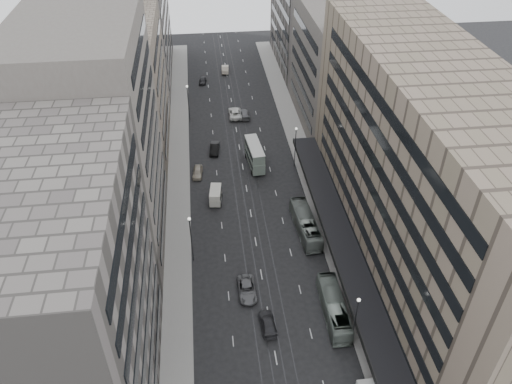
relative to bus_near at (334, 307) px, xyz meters
name	(u,v)px	position (x,y,z in m)	size (l,w,h in m)	color
ground	(269,319)	(-8.50, 0.39, -1.51)	(220.00, 220.00, 0.00)	black
sidewalk_right	(304,158)	(3.50, 37.89, -1.43)	(4.00, 125.00, 0.15)	gray
sidewalk_left	(179,166)	(-20.50, 37.89, -1.43)	(4.00, 125.00, 0.15)	gray
department_store	(425,180)	(12.95, 8.39, 13.44)	(19.20, 60.00, 30.00)	#766556
building_right_mid	(339,67)	(13.00, 52.39, 10.49)	(15.00, 28.00, 24.00)	#524E47
building_right_far	(310,12)	(13.00, 82.39, 12.49)	(15.00, 32.00, 28.00)	#635E59
building_left_a	(63,306)	(-30.00, -7.61, 13.49)	(15.00, 28.00, 30.00)	#635E59
building_left_b	(97,143)	(-30.00, 19.39, 15.49)	(15.00, 26.00, 34.00)	#524E47
building_left_c	(121,88)	(-30.00, 46.39, 10.99)	(15.00, 28.00, 25.00)	#706457
building_left_d	(134,22)	(-30.00, 79.39, 12.49)	(15.00, 38.00, 28.00)	#635E59
lamp_right_near	(356,316)	(1.20, -4.61, 3.70)	(0.44, 0.44, 8.32)	#262628
lamp_right_far	(295,143)	(1.20, 35.39, 3.70)	(0.44, 0.44, 8.32)	#262628
lamp_left_near	(191,234)	(-18.20, 12.39, 3.70)	(0.44, 0.44, 8.32)	#262628
lamp_left_far	(188,99)	(-18.20, 55.39, 3.70)	(0.44, 0.44, 8.32)	#262628
bus_near	(334,307)	(0.00, 0.00, 0.00)	(2.53, 10.81, 3.01)	gray
bus_far	(306,224)	(-0.41, 16.80, 0.08)	(2.66, 11.36, 3.16)	gray
double_decker	(255,155)	(-6.20, 36.53, 0.92)	(3.15, 8.40, 4.50)	gray
panel_van	(216,195)	(-14.11, 26.24, -0.09)	(2.43, 4.28, 2.57)	beige
sedan_2	(247,289)	(-10.92, 5.14, -0.77)	(2.45, 5.31, 1.47)	slate
sedan_3	(268,323)	(-8.85, -0.87, -0.81)	(1.94, 4.76, 1.38)	#2A2A2D
sedan_4	(198,172)	(-17.00, 34.47, -0.77)	(1.73, 4.29, 1.46)	#ADA390
sedan_5	(215,148)	(-13.46, 42.22, -0.72)	(1.67, 4.78, 1.58)	black
sedan_6	(235,113)	(-8.27, 56.33, -0.69)	(2.71, 5.87, 1.63)	white
sedan_7	(245,114)	(-6.20, 55.74, -0.78)	(2.02, 4.98, 1.45)	slate
sedan_8	(203,80)	(-14.75, 74.47, -0.82)	(1.61, 4.01, 1.37)	#27282A
sedan_9	(225,69)	(-8.79, 80.56, -0.69)	(1.73, 4.97, 1.64)	beige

